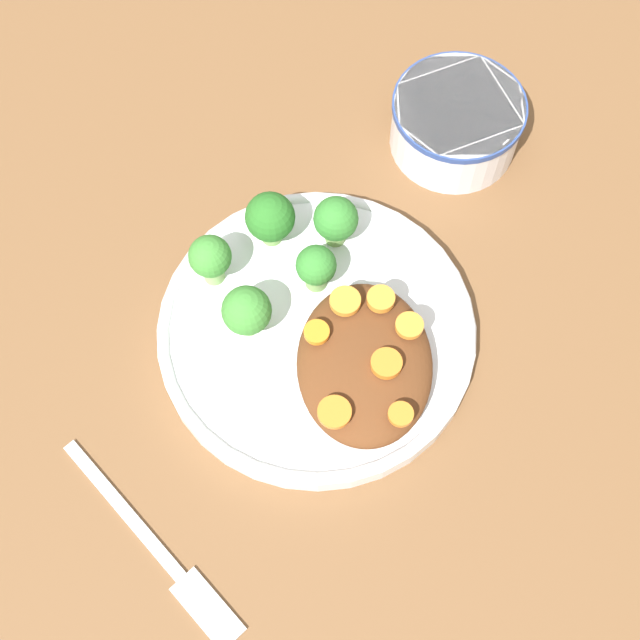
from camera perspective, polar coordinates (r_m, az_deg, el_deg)
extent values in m
plane|color=brown|center=(0.74, 0.00, -1.12)|extent=(4.00, 4.00, 0.00)
cylinder|color=white|center=(0.73, 0.00, -0.81)|extent=(0.26, 0.26, 0.02)
torus|color=white|center=(0.72, 0.00, -0.50)|extent=(0.26, 0.26, 0.01)
cylinder|color=silver|center=(0.83, 8.88, 12.31)|extent=(0.12, 0.12, 0.06)
cylinder|color=#2D478C|center=(0.81, 9.13, 13.36)|extent=(0.12, 0.12, 0.01)
cylinder|color=white|center=(0.82, 9.05, 13.05)|extent=(0.09, 0.09, 0.01)
ellipsoid|color=#5B3319|center=(0.69, 3.10, -2.79)|extent=(0.14, 0.11, 0.03)
cylinder|color=#7FA85B|center=(0.71, -4.37, -0.40)|extent=(0.01, 0.01, 0.02)
sphere|color=#3D8433|center=(0.69, -4.50, 0.37)|extent=(0.04, 0.04, 0.04)
cylinder|color=#759E51|center=(0.75, -2.92, 5.71)|extent=(0.02, 0.02, 0.02)
sphere|color=#286B23|center=(0.74, -3.00, 6.61)|extent=(0.04, 0.04, 0.04)
cylinder|color=#7FA85B|center=(0.74, -6.65, 3.23)|extent=(0.02, 0.02, 0.03)
sphere|color=#3D8433|center=(0.72, -6.84, 4.07)|extent=(0.04, 0.04, 0.04)
cylinder|color=#759E51|center=(0.75, 1.21, 5.66)|extent=(0.02, 0.02, 0.02)
sphere|color=#337A2D|center=(0.74, 1.24, 6.50)|extent=(0.04, 0.04, 0.04)
cylinder|color=#759E51|center=(0.73, -0.39, 2.79)|extent=(0.02, 0.02, 0.02)
sphere|color=#337A2D|center=(0.72, -0.40, 3.53)|extent=(0.03, 0.03, 0.03)
cylinder|color=orange|center=(0.66, 1.17, -5.91)|extent=(0.03, 0.03, 0.00)
cylinder|color=orange|center=(0.69, 1.85, 1.22)|extent=(0.02, 0.02, 0.01)
cylinder|color=orange|center=(0.70, 4.14, 1.36)|extent=(0.02, 0.02, 0.01)
cylinder|color=orange|center=(0.67, 4.50, -2.78)|extent=(0.02, 0.02, 0.01)
cylinder|color=orange|center=(0.69, 5.97, -0.35)|extent=(0.02, 0.02, 0.01)
cylinder|color=orange|center=(0.68, 0.36, -0.78)|extent=(0.02, 0.02, 0.01)
cylinder|color=orange|center=(0.66, 5.43, -6.02)|extent=(0.02, 0.02, 0.00)
cube|color=silver|center=(0.71, -12.27, -11.72)|extent=(0.11, 0.10, 0.01)
cube|color=silver|center=(0.69, -6.98, -17.87)|extent=(0.06, 0.06, 0.01)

